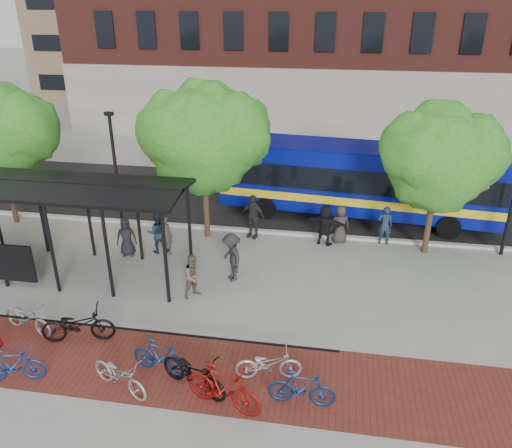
% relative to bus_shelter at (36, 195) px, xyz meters
% --- Properties ---
extents(ground, '(160.00, 160.00, 0.00)m').
position_rel_bus_shelter_xyz_m(ground, '(8.13, 0.48, -3.00)').
color(ground, '#9E9E99').
rests_on(ground, ground).
extents(asphalt_street, '(160.00, 8.00, 0.01)m').
position_rel_bus_shelter_xyz_m(asphalt_street, '(8.13, 8.48, -2.99)').
color(asphalt_street, black).
rests_on(asphalt_street, ground).
extents(curb, '(160.00, 0.25, 0.12)m').
position_rel_bus_shelter_xyz_m(curb, '(8.13, 4.48, -2.94)').
color(curb, '#B7B7B2').
rests_on(curb, ground).
extents(brick_strip, '(24.00, 3.00, 0.01)m').
position_rel_bus_shelter_xyz_m(brick_strip, '(6.13, -4.52, -3.00)').
color(brick_strip, maroon).
rests_on(brick_strip, ground).
extents(bike_rack_rail, '(12.00, 0.05, 0.95)m').
position_rel_bus_shelter_xyz_m(bike_rack_rail, '(4.83, -3.62, -3.00)').
color(bike_rack_rail, black).
rests_on(bike_rack_rail, ground).
extents(bus_shelter, '(10.60, 3.07, 3.60)m').
position_rel_bus_shelter_xyz_m(bus_shelter, '(0.00, 0.00, 0.00)').
color(bus_shelter, black).
rests_on(bus_shelter, ground).
extents(tree_b, '(5.15, 4.20, 6.47)m').
position_rel_bus_shelter_xyz_m(tree_b, '(5.23, 3.83, 1.46)').
color(tree_b, '#382619').
rests_on(tree_b, ground).
extents(tree_c, '(4.66, 3.80, 5.92)m').
position_rel_bus_shelter_xyz_m(tree_c, '(14.22, 3.83, 1.06)').
color(tree_c, '#382619').
rests_on(tree_c, ground).
extents(lamp_post_left, '(0.35, 0.20, 5.12)m').
position_rel_bus_shelter_xyz_m(lamp_post_left, '(1.13, 4.08, -0.25)').
color(lamp_post_left, black).
rests_on(lamp_post_left, ground).
extents(bus, '(12.69, 3.95, 3.37)m').
position_rel_bus_shelter_xyz_m(bus, '(11.42, 6.99, -1.06)').
color(bus, '#081293').
rests_on(bus, ground).
extents(bike_2, '(2.02, 1.21, 1.00)m').
position_rel_bus_shelter_xyz_m(bike_2, '(1.44, -3.65, -2.50)').
color(bike_2, '#99999B').
rests_on(bike_2, ground).
extents(bike_3, '(1.74, 0.86, 1.01)m').
position_rel_bus_shelter_xyz_m(bike_3, '(2.29, -5.68, -2.49)').
color(bike_3, navy).
rests_on(bike_3, ground).
extents(bike_4, '(2.27, 1.26, 1.13)m').
position_rel_bus_shelter_xyz_m(bike_4, '(3.18, -3.81, -2.43)').
color(bike_4, black).
rests_on(bike_4, ground).
extents(bike_6, '(2.01, 1.40, 1.00)m').
position_rel_bus_shelter_xyz_m(bike_6, '(5.24, -5.56, -2.50)').
color(bike_6, '#999A9C').
rests_on(bike_6, ground).
extents(bike_7, '(1.82, 0.86, 1.05)m').
position_rel_bus_shelter_xyz_m(bike_7, '(6.06, -4.74, -2.47)').
color(bike_7, navy).
rests_on(bike_7, ground).
extents(bike_8, '(2.22, 1.55, 1.11)m').
position_rel_bus_shelter_xyz_m(bike_8, '(7.12, -5.22, -2.45)').
color(bike_8, black).
rests_on(bike_8, ground).
extents(bike_9, '(2.18, 1.18, 1.26)m').
position_rel_bus_shelter_xyz_m(bike_9, '(8.01, -5.70, -2.37)').
color(bike_9, maroon).
rests_on(bike_9, ground).
extents(bike_10, '(1.87, 0.95, 0.94)m').
position_rel_bus_shelter_xyz_m(bike_10, '(8.97, -4.47, -2.53)').
color(bike_10, '#BBBBBE').
rests_on(bike_10, ground).
extents(bike_11, '(1.71, 0.49, 1.02)m').
position_rel_bus_shelter_xyz_m(bike_11, '(9.92, -5.28, -2.49)').
color(bike_11, navy).
rests_on(bike_11, ground).
extents(pedestrian_0, '(0.89, 0.71, 1.59)m').
position_rel_bus_shelter_xyz_m(pedestrian_0, '(2.45, 1.58, -2.21)').
color(pedestrian_0, black).
rests_on(pedestrian_0, ground).
extents(pedestrian_1, '(0.64, 0.47, 1.63)m').
position_rel_bus_shelter_xyz_m(pedestrian_1, '(3.93, 1.94, -2.18)').
color(pedestrian_1, '#413934').
rests_on(pedestrian_1, ground).
extents(pedestrian_2, '(1.01, 0.89, 1.72)m').
position_rel_bus_shelter_xyz_m(pedestrian_2, '(3.58, 2.04, -2.14)').
color(pedestrian_2, '#1D3044').
rests_on(pedestrian_2, ground).
extents(pedestrian_4, '(1.22, 0.85, 1.92)m').
position_rel_bus_shelter_xyz_m(pedestrian_4, '(7.07, 4.01, -2.04)').
color(pedestrian_4, '#272727').
rests_on(pedestrian_4, ground).
extents(pedestrian_5, '(1.69, 1.01, 1.74)m').
position_rel_bus_shelter_xyz_m(pedestrian_5, '(10.11, 3.83, -2.13)').
color(pedestrian_5, black).
rests_on(pedestrian_5, ground).
extents(pedestrian_6, '(0.91, 0.72, 1.63)m').
position_rel_bus_shelter_xyz_m(pedestrian_6, '(10.72, 4.09, -2.18)').
color(pedestrian_6, '#362E2B').
rests_on(pedestrian_6, ground).
extents(pedestrian_7, '(0.62, 0.42, 1.67)m').
position_rel_bus_shelter_xyz_m(pedestrian_7, '(12.54, 4.28, -2.16)').
color(pedestrian_7, '#1C2C42').
rests_on(pedestrian_7, ground).
extents(pedestrian_8, '(0.95, 0.96, 1.57)m').
position_rel_bus_shelter_xyz_m(pedestrian_8, '(5.90, -0.88, -2.21)').
color(pedestrian_8, brown).
rests_on(pedestrian_8, ground).
extents(pedestrian_9, '(1.22, 1.35, 1.82)m').
position_rel_bus_shelter_xyz_m(pedestrian_9, '(6.93, 0.41, -2.09)').
color(pedestrian_9, '#272727').
rests_on(pedestrian_9, ground).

